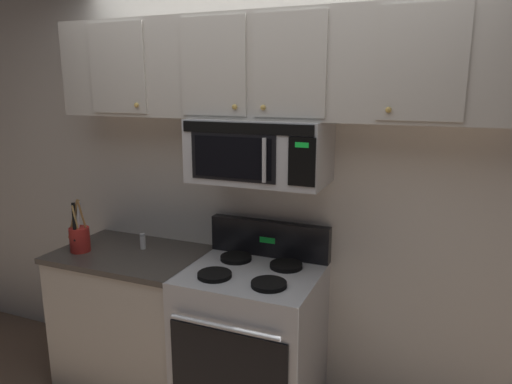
{
  "coord_description": "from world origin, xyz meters",
  "views": [
    {
      "loc": [
        0.96,
        -1.84,
        1.93
      ],
      "look_at": [
        0.0,
        0.49,
        1.35
      ],
      "focal_mm": 32.56,
      "sensor_mm": 36.0,
      "label": 1
    }
  ],
  "objects": [
    {
      "name": "over_range_microwave",
      "position": [
        -0.0,
        0.54,
        1.58
      ],
      "size": [
        0.76,
        0.43,
        0.35
      ],
      "color": "#B7BABF"
    },
    {
      "name": "counter_segment",
      "position": [
        -0.84,
        0.43,
        0.45
      ],
      "size": [
        0.93,
        0.65,
        0.9
      ],
      "color": "#BCB7AD",
      "rests_on": "ground_plane"
    },
    {
      "name": "utensil_crock_red",
      "position": [
        -1.14,
        0.32,
        1.0
      ],
      "size": [
        0.14,
        0.13,
        0.34
      ],
      "color": "red",
      "rests_on": "counter_segment"
    },
    {
      "name": "stove_range",
      "position": [
        0.0,
        0.42,
        0.47
      ],
      "size": [
        0.76,
        0.69,
        1.12
      ],
      "color": "#B7BABF",
      "rests_on": "ground_plane"
    },
    {
      "name": "back_wall",
      "position": [
        0.0,
        0.79,
        1.35
      ],
      "size": [
        5.2,
        0.1,
        2.7
      ],
      "primitive_type": "cube",
      "color": "silver",
      "rests_on": "ground_plane"
    },
    {
      "name": "salt_shaker",
      "position": [
        -0.8,
        0.51,
        0.95
      ],
      "size": [
        0.04,
        0.04,
        0.1
      ],
      "color": "white",
      "rests_on": "counter_segment"
    },
    {
      "name": "upper_cabinets",
      "position": [
        -0.0,
        0.57,
        2.02
      ],
      "size": [
        2.5,
        0.36,
        0.55
      ],
      "color": "#BCB7AD"
    }
  ]
}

